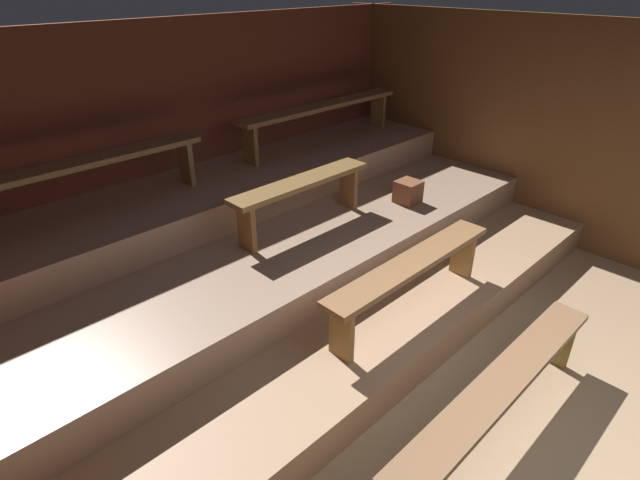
% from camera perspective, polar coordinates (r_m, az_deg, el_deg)
% --- Properties ---
extents(ground, '(6.66, 5.31, 0.08)m').
position_cam_1_polar(ground, '(4.68, 2.53, -9.49)').
color(ground, tan).
extents(wall_back, '(6.66, 0.06, 2.45)m').
position_cam_1_polar(wall_back, '(5.73, -14.37, 11.25)').
color(wall_back, brown).
rests_on(wall_back, ground).
extents(wall_right, '(0.06, 5.31, 2.45)m').
position_cam_1_polar(wall_right, '(6.41, 21.67, 11.95)').
color(wall_right, brown).
rests_on(wall_right, ground).
extents(platform_lower, '(5.86, 3.24, 0.32)m').
position_cam_1_polar(platform_lower, '(4.94, -2.78, -4.44)').
color(platform_lower, tan).
rests_on(platform_lower, ground).
extents(platform_middle, '(5.86, 2.39, 0.32)m').
position_cam_1_polar(platform_middle, '(5.06, -6.10, 0.48)').
color(platform_middle, '#A1826B').
rests_on(platform_middle, platform_lower).
extents(platform_upper, '(5.86, 1.16, 0.32)m').
position_cam_1_polar(platform_upper, '(5.38, -10.41, 5.66)').
color(platform_upper, tan).
rests_on(platform_upper, platform_middle).
extents(bench_floor_center, '(2.29, 0.26, 0.48)m').
position_cam_1_polar(bench_floor_center, '(3.62, 19.87, -15.89)').
color(bench_floor_center, brown).
rests_on(bench_floor_center, ground).
extents(bench_lower_center, '(1.87, 0.26, 0.48)m').
position_cam_1_polar(bench_lower_center, '(4.09, 10.43, -3.43)').
color(bench_lower_center, '#8E623D').
rests_on(bench_lower_center, platform_lower).
extents(bench_middle_center, '(1.56, 0.26, 0.48)m').
position_cam_1_polar(bench_middle_center, '(4.72, -2.13, 5.79)').
color(bench_middle_center, olive).
rests_on(bench_middle_center, platform_middle).
extents(bench_upper_left, '(2.40, 0.26, 0.48)m').
position_cam_1_polar(bench_upper_left, '(4.68, -26.77, 6.95)').
color(bench_upper_left, olive).
rests_on(bench_upper_left, platform_upper).
extents(bench_upper_right, '(2.40, 0.26, 0.48)m').
position_cam_1_polar(bench_upper_right, '(6.17, 0.16, 14.58)').
color(bench_upper_right, '#905F41').
rests_on(bench_upper_right, platform_upper).
extents(wooden_crate_middle, '(0.24, 0.24, 0.24)m').
position_cam_1_polar(wooden_crate_middle, '(5.43, 10.05, 5.47)').
color(wooden_crate_middle, brown).
rests_on(wooden_crate_middle, platform_middle).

